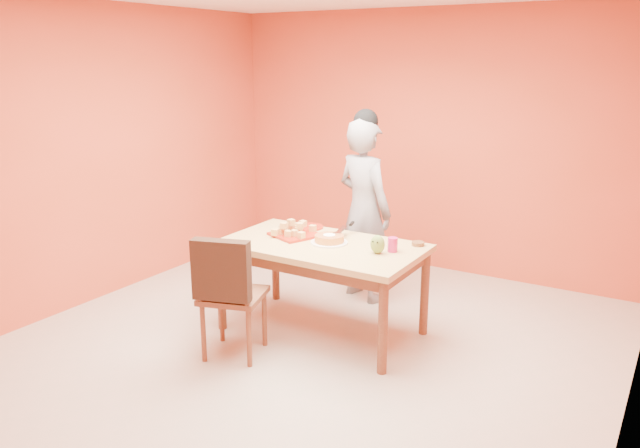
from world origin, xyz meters
The scene contains 15 objects.
floor centered at (0.00, 0.00, 0.00)m, with size 5.00×5.00×0.00m, color #BAB49E.
wall_back centered at (0.00, 2.50, 1.35)m, with size 4.50×4.50×0.00m, color #CE4B2F.
wall_left centered at (-2.25, 0.00, 1.35)m, with size 5.00×5.00×0.00m, color #CE4B2F.
dining_table centered at (-0.05, 0.46, 0.67)m, with size 1.60×0.90×0.76m.
dining_chair centered at (-0.41, -0.26, 0.50)m, with size 0.57×0.63×0.97m.
pastry_pile centered at (-0.36, 0.53, 0.83)m, with size 0.31×0.31×0.10m, color #E5BA61, non-canonical shape.
person centered at (-0.12, 1.32, 0.84)m, with size 0.62×0.40×1.69m, color gray.
pastry_platter centered at (-0.36, 0.53, 0.77)m, with size 0.35×0.35×0.02m, color #9C1C0E.
red_dinner_plate centered at (-0.40, 0.81, 0.77)m, with size 0.25×0.25×0.02m, color #9C1C0E.
white_cake_plate centered at (-0.01, 0.50, 0.77)m, with size 0.30×0.30×0.01m, color white.
sponge_cake centered at (-0.01, 0.50, 0.80)m, with size 0.24×0.24×0.05m, color orange.
cake_server centered at (0.00, 0.68, 0.83)m, with size 0.05×0.25×0.01m, color silver.
egg_ornament centered at (0.44, 0.45, 0.83)m, with size 0.12×0.09×0.14m, color olive.
magenta_glass centered at (0.52, 0.56, 0.82)m, with size 0.08×0.08×0.11m, color #BF1C63.
checker_tin centered at (0.63, 0.81, 0.78)m, with size 0.10×0.10×0.03m, color #37190F.
Camera 1 is at (2.42, -3.65, 2.21)m, focal length 35.00 mm.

